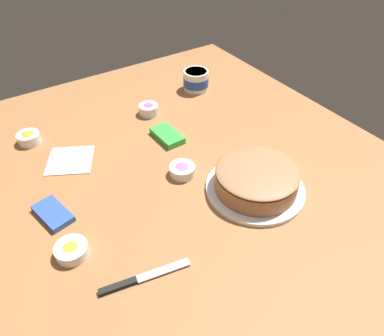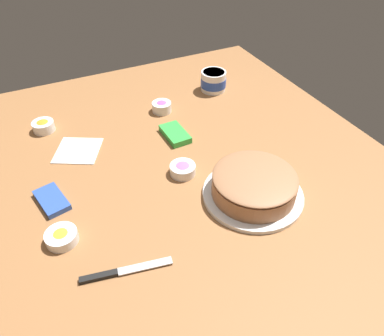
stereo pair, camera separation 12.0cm
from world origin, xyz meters
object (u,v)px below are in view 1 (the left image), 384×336
object	(u,v)px
spreading_knife	(137,280)
sprinkle_bowl_rainbow	(149,109)
sprinkle_bowl_orange	(29,138)
sprinkle_bowl_yellow	(71,250)
candy_box_lower	(167,136)
frosting_tub	(196,80)
sprinkle_bowl_pink	(182,170)
candy_box_upper	(53,214)
paper_napkin	(70,160)
frosted_cake	(256,180)

from	to	relation	value
spreading_knife	sprinkle_bowl_rainbow	distance (m)	0.78
spreading_knife	sprinkle_bowl_orange	distance (m)	0.74
spreading_knife	sprinkle_bowl_yellow	size ratio (longest dim) A/B	2.66
spreading_knife	candy_box_lower	world-z (taller)	candy_box_lower
frosting_tub	sprinkle_bowl_orange	size ratio (longest dim) A/B	1.38
sprinkle_bowl_pink	sprinkle_bowl_orange	size ratio (longest dim) A/B	1.05
candy_box_upper	paper_napkin	distance (m)	0.26
candy_box_lower	paper_napkin	bearing A→B (deg)	-103.83
sprinkle_bowl_orange	candy_box_lower	distance (m)	0.50
frosted_cake	paper_napkin	bearing A→B (deg)	-136.62
sprinkle_bowl_yellow	candy_box_lower	xyz separation A→B (m)	(-0.31, 0.48, -0.01)
sprinkle_bowl_rainbow	candy_box_lower	world-z (taller)	sprinkle_bowl_rainbow
sprinkle_bowl_pink	paper_napkin	distance (m)	0.40
sprinkle_bowl_yellow	candy_box_lower	world-z (taller)	sprinkle_bowl_yellow
spreading_knife	sprinkle_bowl_rainbow	xyz separation A→B (m)	(-0.67, 0.39, 0.02)
sprinkle_bowl_pink	frosted_cake	bearing A→B (deg)	38.45
frosted_cake	sprinkle_bowl_pink	xyz separation A→B (m)	(-0.19, -0.15, -0.02)
frosting_tub	sprinkle_bowl_pink	world-z (taller)	frosting_tub
spreading_knife	sprinkle_bowl_pink	distance (m)	0.42
spreading_knife	candy_box_upper	xyz separation A→B (m)	(-0.33, -0.11, 0.00)
frosted_cake	sprinkle_bowl_orange	size ratio (longest dim) A/B	3.82
sprinkle_bowl_pink	candy_box_upper	xyz separation A→B (m)	(-0.05, -0.41, -0.01)
sprinkle_bowl_orange	paper_napkin	size ratio (longest dim) A/B	0.54
frosted_cake	sprinkle_bowl_yellow	bearing A→B (deg)	-97.97
sprinkle_bowl_rainbow	paper_napkin	distance (m)	0.39
frosting_tub	candy_box_lower	bearing A→B (deg)	-49.50
sprinkle_bowl_orange	candy_box_lower	bearing A→B (deg)	59.62
sprinkle_bowl_pink	paper_napkin	bearing A→B (deg)	-133.60
frosting_tub	candy_box_upper	size ratio (longest dim) A/B	0.86
frosting_tub	paper_napkin	bearing A→B (deg)	-74.13
sprinkle_bowl_rainbow	paper_napkin	size ratio (longest dim) A/B	0.52
spreading_knife	candy_box_upper	bearing A→B (deg)	-162.14
sprinkle_bowl_rainbow	frosting_tub	bearing A→B (deg)	103.80
frosting_tub	spreading_knife	world-z (taller)	frosting_tub
sprinkle_bowl_orange	sprinkle_bowl_pink	bearing A→B (deg)	39.24
sprinkle_bowl_rainbow	paper_napkin	bearing A→B (deg)	-72.63
sprinkle_bowl_orange	paper_napkin	bearing A→B (deg)	25.20
spreading_knife	sprinkle_bowl_rainbow	world-z (taller)	sprinkle_bowl_rainbow
frosted_cake	sprinkle_bowl_orange	bearing A→B (deg)	-140.99
sprinkle_bowl_pink	candy_box_upper	world-z (taller)	sprinkle_bowl_pink
candy_box_lower	candy_box_upper	bearing A→B (deg)	-74.80
frosting_tub	sprinkle_bowl_yellow	size ratio (longest dim) A/B	1.27
sprinkle_bowl_yellow	sprinkle_bowl_rainbow	xyz separation A→B (m)	(-0.50, 0.50, 0.01)
candy_box_upper	sprinkle_bowl_pink	bearing A→B (deg)	70.20
sprinkle_bowl_orange	sprinkle_bowl_yellow	size ratio (longest dim) A/B	0.92
spreading_knife	sprinkle_bowl_rainbow	bearing A→B (deg)	149.57
candy_box_upper	paper_napkin	size ratio (longest dim) A/B	0.87
sprinkle_bowl_orange	sprinkle_bowl_rainbow	size ratio (longest dim) A/B	1.04
frosted_cake	candy_box_upper	world-z (taller)	frosted_cake
candy_box_lower	candy_box_upper	distance (m)	0.50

